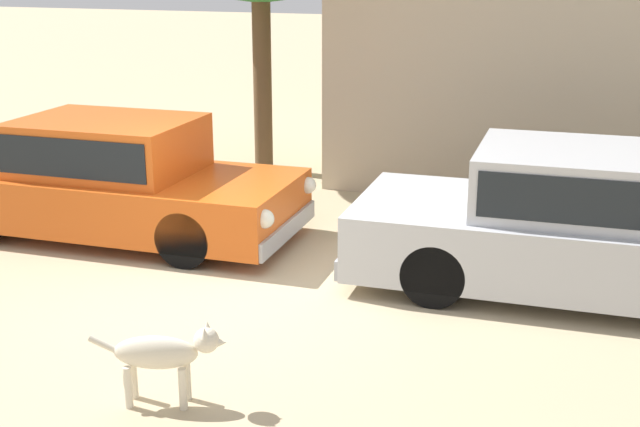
# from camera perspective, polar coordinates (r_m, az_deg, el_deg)

# --- Properties ---
(ground_plane) EXTENTS (80.00, 80.00, 0.00)m
(ground_plane) POSITION_cam_1_polar(r_m,az_deg,el_deg) (8.11, -6.47, -5.86)
(ground_plane) COLOR tan
(parked_sedan_nearest) EXTENTS (4.51, 1.89, 1.37)m
(parked_sedan_nearest) POSITION_cam_1_polar(r_m,az_deg,el_deg) (10.08, -13.97, 2.38)
(parked_sedan_nearest) COLOR #D15619
(parked_sedan_nearest) RESTS_ON ground_plane
(parked_sedan_second) EXTENTS (4.75, 2.02, 1.41)m
(parked_sedan_second) POSITION_cam_1_polar(r_m,az_deg,el_deg) (8.46, 17.84, -0.59)
(parked_sedan_second) COLOR #B2B5BA
(parked_sedan_second) RESTS_ON ground_plane
(stray_dog_spotted) EXTENTS (0.99, 0.38, 0.64)m
(stray_dog_spotted) POSITION_cam_1_polar(r_m,az_deg,el_deg) (6.22, -10.50, -9.35)
(stray_dog_spotted) COLOR beige
(stray_dog_spotted) RESTS_ON ground_plane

